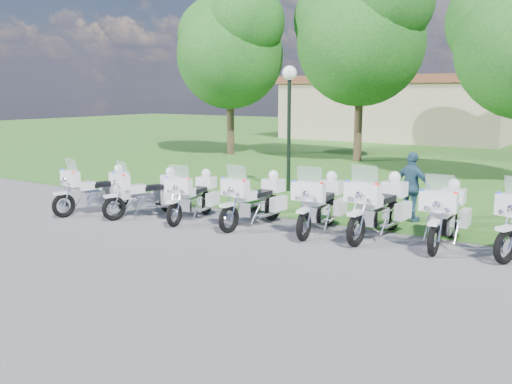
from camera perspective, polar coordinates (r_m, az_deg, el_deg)
The scene contains 14 objects.
ground at distance 11.79m, azimuth -4.12°, elevation -5.30°, with size 100.00×100.00×0.00m, color #4F4F53.
grass_lawn at distance 36.81m, azimuth 22.43°, elevation 4.43°, with size 100.00×48.00×0.01m, color #2D5F1E.
motorcycle_0 at distance 15.35m, azimuth -15.68°, elevation 0.28°, with size 1.02×2.16×1.47m.
motorcycle_1 at distance 14.61m, azimuth -10.85°, elevation -0.03°, with size 1.16×2.07×1.45m.
motorcycle_2 at distance 14.07m, azimuth -6.29°, elevation -0.33°, with size 0.91×2.12×1.43m.
motorcycle_3 at distance 13.33m, azimuth -0.08°, elevation -0.70°, with size 0.86×2.24×1.51m.
motorcycle_4 at distance 12.84m, azimuth 6.45°, elevation -1.08°, with size 0.92×2.32×1.56m.
motorcycle_5 at distance 12.55m, azimuth 12.18°, elevation -1.34°, with size 0.90×2.45×1.64m.
motorcycle_6 at distance 12.27m, azimuth 18.43°, elevation -2.07°, with size 0.83×2.32×1.56m.
lamp_post at distance 17.79m, azimuth 3.34°, elevation 9.51°, with size 0.44×0.44×3.89m.
tree_0 at distance 28.52m, azimuth -2.66°, elevation 14.48°, with size 6.04×5.15×8.05m.
tree_1 at distance 26.24m, azimuth 10.40°, elevation 15.69°, with size 6.54×5.58×8.72m.
building_west at distance 39.22m, azimuth 14.23°, elevation 8.20°, with size 14.56×8.32×4.10m.
bystander_c at distance 14.20m, azimuth 15.31°, elevation 0.47°, with size 0.99×0.41×1.68m, color #2F5571.
Camera 1 is at (6.94, -9.01, 3.11)m, focal length 40.00 mm.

